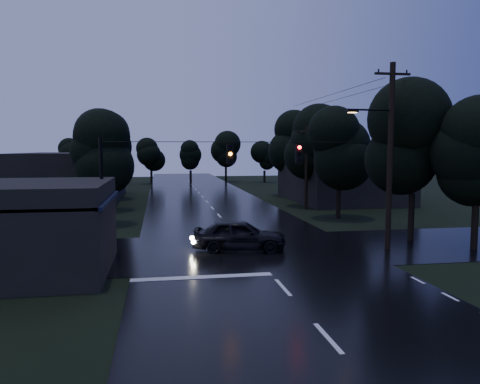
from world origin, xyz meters
name	(u,v)px	position (x,y,z in m)	size (l,w,h in m)	color
ground	(328,339)	(0.00, 0.00, 0.00)	(160.00, 160.00, 0.00)	black
main_road	(212,208)	(0.00, 30.00, 0.00)	(12.00, 120.00, 0.02)	black
cross_street	(249,250)	(0.00, 12.00, 0.00)	(60.00, 9.00, 0.02)	black
building_far_right	(341,180)	(14.00, 34.00, 2.20)	(10.00, 14.00, 4.40)	black
building_far_left	(72,176)	(-14.00, 40.00, 2.50)	(10.00, 16.00, 5.00)	black
utility_pole_main	(389,152)	(7.41, 11.00, 5.26)	(3.50, 0.30, 10.00)	black
utility_pole_far	(306,166)	(8.30, 28.00, 3.88)	(2.00, 0.30, 7.50)	black
anchor_pole_left	(102,199)	(-7.50, 11.00, 3.00)	(0.18, 0.18, 6.00)	black
span_signals	(264,153)	(0.56, 10.99, 5.24)	(15.00, 0.37, 1.12)	black
tree_corner_near	(414,140)	(10.00, 13.00, 5.99)	(4.48, 4.48, 9.44)	black
tree_corner_far	(478,153)	(12.00, 10.00, 5.24)	(3.92, 3.92, 8.26)	black
tree_left_a	(98,152)	(-9.00, 22.00, 5.24)	(3.92, 3.92, 8.26)	black
tree_left_b	(103,147)	(-9.60, 30.00, 5.62)	(4.20, 4.20, 8.85)	black
tree_left_c	(108,144)	(-10.20, 40.00, 5.99)	(4.48, 4.48, 9.44)	black
tree_right_a	(339,147)	(9.00, 22.00, 5.62)	(4.20, 4.20, 8.85)	black
tree_right_b	(313,143)	(9.60, 30.00, 5.99)	(4.48, 4.48, 9.44)	black
tree_right_c	(290,141)	(10.20, 40.00, 6.37)	(4.76, 4.76, 10.03)	black
car	(239,235)	(-0.54, 12.01, 0.85)	(2.00, 4.97, 1.69)	black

